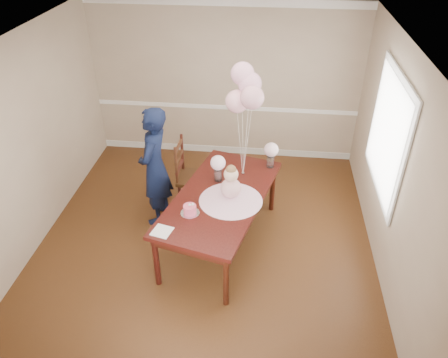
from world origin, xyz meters
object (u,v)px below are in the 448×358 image
dining_table_top (221,197)px  dining_chair_seat (195,178)px  birthday_cake (190,209)px  woman (155,167)px

dining_table_top → dining_chair_seat: (-0.49, 0.82, -0.28)m
dining_chair_seat → birthday_cake: bearing=-80.7°
dining_chair_seat → woman: bearing=-139.2°
dining_table_top → birthday_cake: (-0.32, -0.41, 0.09)m
birthday_cake → dining_chair_seat: 1.30m
dining_table_top → birthday_cake: 0.53m
birthday_cake → dining_chair_seat: bearing=97.6°
birthday_cake → woman: woman is taller
birthday_cake → woman: (-0.64, 0.85, 0.02)m
dining_chair_seat → woman: woman is taller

